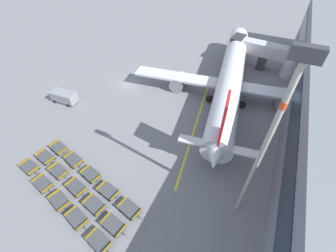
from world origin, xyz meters
name	(u,v)px	position (x,y,z in m)	size (l,w,h in m)	color
ground_plane	(128,85)	(0.00, 0.00, 0.00)	(500.00, 500.00, 0.00)	gray
jet_bridge	(273,55)	(25.55, 18.65, 3.64)	(16.03, 5.54, 6.03)	silver
airplane	(230,79)	(19.49, 5.53, 3.49)	(36.80, 43.14, 11.96)	silver
service_van	(64,96)	(-7.71, -9.80, 1.13)	(4.94, 2.86, 2.06)	gray
baggage_dolly_row_near_col_a	(29,167)	(-0.95, -23.78, 0.48)	(3.44, 2.13, 0.92)	#424449
baggage_dolly_row_near_col_b	(43,184)	(2.87, -24.94, 0.48)	(3.44, 2.19, 0.92)	#424449
baggage_dolly_row_near_col_c	(59,201)	(6.59, -25.81, 0.48)	(3.44, 2.33, 0.92)	#424449
baggage_dolly_row_near_col_d	(77,218)	(10.07, -26.59, 0.48)	(3.44, 2.31, 0.92)	#424449
baggage_dolly_row_near_col_e	(99,241)	(13.96, -27.51, 0.48)	(3.44, 2.24, 0.92)	#424449
baggage_dolly_row_mid_a_col_a	(46,157)	(-0.28, -21.54, 0.48)	(3.44, 2.13, 0.92)	#424449
baggage_dolly_row_mid_a_col_b	(59,171)	(3.23, -22.56, 0.48)	(3.44, 2.14, 0.92)	#424449
baggage_dolly_row_mid_a_col_c	(76,187)	(7.20, -23.47, 0.48)	(3.44, 2.24, 0.92)	#424449
baggage_dolly_row_mid_a_col_d	(95,205)	(10.87, -24.40, 0.48)	(3.44, 2.18, 0.92)	#424449
baggage_dolly_row_mid_a_col_e	(114,225)	(14.34, -25.39, 0.48)	(3.43, 2.10, 0.92)	#424449
baggage_dolly_row_mid_b_col_a	(59,148)	(0.17, -19.39, 0.48)	(3.44, 2.23, 0.92)	#424449
baggage_dolly_row_mid_b_col_b	(74,160)	(3.80, -20.18, 0.48)	(3.44, 2.35, 0.92)	#424449
baggage_dolly_row_mid_b_col_c	(91,174)	(7.64, -21.08, 0.48)	(3.44, 2.24, 0.92)	#424449
baggage_dolly_row_mid_b_col_d	(109,191)	(11.24, -22.11, 0.48)	(3.43, 2.11, 0.92)	#424449
baggage_dolly_row_mid_b_col_e	(130,209)	(14.97, -22.98, 0.48)	(3.44, 2.20, 0.92)	#424449
apron_light_mast	(268,139)	(26.61, -16.97, 12.38)	(2.00, 0.70, 20.51)	#ADA89E
stand_guidance_stripe	(198,118)	(16.67, -3.56, 0.00)	(4.58, 29.38, 0.01)	yellow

